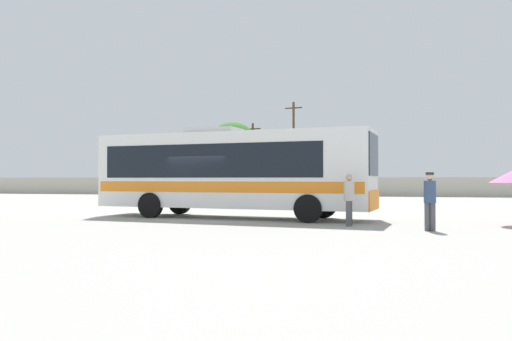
% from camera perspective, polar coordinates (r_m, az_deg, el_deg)
% --- Properties ---
extents(ground_plane, '(300.00, 300.00, 0.00)m').
position_cam_1_polar(ground_plane, '(30.85, 0.23, -3.93)').
color(ground_plane, '#A3A099').
extents(perimeter_wall, '(80.00, 0.30, 1.75)m').
position_cam_1_polar(perimeter_wall, '(48.91, 5.17, -1.79)').
color(perimeter_wall, '#B2AD9E').
rests_on(perimeter_wall, ground_plane).
extents(coach_bus_white_orange, '(11.74, 4.01, 3.72)m').
position_cam_1_polar(coach_bus_white_orange, '(21.11, -2.97, 0.07)').
color(coach_bus_white_orange, white).
rests_on(coach_bus_white_orange, ground_plane).
extents(attendant_by_bus_door, '(0.45, 0.45, 1.77)m').
position_cam_1_polar(attendant_by_bus_door, '(17.62, 10.37, -2.90)').
color(attendant_by_bus_door, '#4C4C51').
rests_on(attendant_by_bus_door, ground_plane).
extents(passenger_waiting_on_apron, '(0.39, 0.39, 1.81)m').
position_cam_1_polar(passenger_waiting_on_apron, '(16.60, 18.87, -2.88)').
color(passenger_waiting_on_apron, '#4C4C51').
rests_on(passenger_waiting_on_apron, ground_plane).
extents(parked_car_leftmost_white, '(4.41, 2.12, 1.53)m').
position_cam_1_polar(parked_car_leftmost_white, '(48.76, -10.35, -1.87)').
color(parked_car_leftmost_white, silver).
rests_on(parked_car_leftmost_white, ground_plane).
extents(parked_car_second_grey, '(4.45, 2.02, 1.51)m').
position_cam_1_polar(parked_car_second_grey, '(45.71, -2.78, -1.95)').
color(parked_car_second_grey, slate).
rests_on(parked_car_second_grey, ground_plane).
extents(parked_car_third_grey, '(4.41, 2.09, 1.54)m').
position_cam_1_polar(parked_car_third_grey, '(44.54, 4.73, -1.96)').
color(parked_car_third_grey, slate).
rests_on(parked_car_third_grey, ground_plane).
extents(utility_pole_near, '(1.79, 0.43, 9.39)m').
position_cam_1_polar(utility_pole_near, '(51.72, 4.23, 2.70)').
color(utility_pole_near, '#4C3823').
rests_on(utility_pole_near, ground_plane).
extents(utility_pole_far, '(1.77, 0.57, 7.48)m').
position_cam_1_polar(utility_pole_far, '(53.69, -0.36, 1.52)').
color(utility_pole_far, '#4C3823').
rests_on(utility_pole_far, ground_plane).
extents(roadside_tree_left, '(3.57, 3.57, 5.39)m').
position_cam_1_polar(roadside_tree_left, '(58.21, -12.29, 1.30)').
color(roadside_tree_left, brown).
rests_on(roadside_tree_left, ground_plane).
extents(roadside_tree_midleft, '(4.98, 4.98, 7.66)m').
position_cam_1_polar(roadside_tree_midleft, '(54.38, -2.60, 3.20)').
color(roadside_tree_midleft, brown).
rests_on(roadside_tree_midleft, ground_plane).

